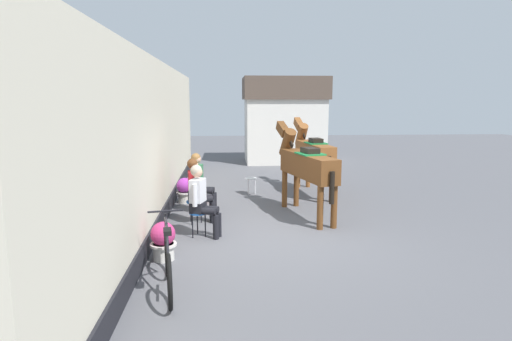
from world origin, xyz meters
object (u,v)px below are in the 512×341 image
saddled_horse_near (305,165)px  saddled_horse_far (313,152)px  seated_visitor_middle (197,187)px  flower_planter_nearest (163,240)px  flower_planter_farthest (185,190)px  seated_visitor_near (201,197)px  leaning_bicycle (168,263)px  spare_stool_white (251,180)px  satchel_bag (203,200)px  seated_visitor_far (200,180)px

saddled_horse_near → saddled_horse_far: (0.64, 2.27, 0.00)m
seated_visitor_middle → flower_planter_nearest: 2.19m
flower_planter_farthest → seated_visitor_near: bearing=-78.4°
saddled_horse_near → seated_visitor_near: bearing=-148.3°
flower_planter_nearest → saddled_horse_far: bearing=54.5°
flower_planter_farthest → leaning_bicycle: bearing=-87.3°
leaning_bicycle → spare_stool_white: leaning_bicycle is taller
flower_planter_nearest → satchel_bag: bearing=83.1°
seated_visitor_middle → saddled_horse_far: saddled_horse_far is taller
seated_visitor_middle → leaning_bicycle: 3.30m
saddled_horse_far → satchel_bag: size_ratio=10.68×
flower_planter_nearest → flower_planter_farthest: same height
saddled_horse_far → flower_planter_farthest: 3.66m
seated_visitor_near → flower_planter_farthest: 2.89m
saddled_horse_near → saddled_horse_far: same height
satchel_bag → seated_visitor_near: bearing=-165.3°
seated_visitor_middle → satchel_bag: bearing=88.8°
saddled_horse_far → leaning_bicycle: saddled_horse_far is taller
flower_planter_nearest → flower_planter_farthest: (-0.01, 3.96, 0.00)m
seated_visitor_near → flower_planter_nearest: (-0.56, -1.17, -0.44)m
saddled_horse_far → seated_visitor_middle: bearing=-137.9°
spare_stool_white → satchel_bag: 1.64m
saddled_horse_far → satchel_bag: saddled_horse_far is taller
seated_visitor_middle → leaning_bicycle: size_ratio=0.80×
seated_visitor_middle → satchel_bag: 1.84m
saddled_horse_near → flower_planter_farthest: bearing=153.5°
spare_stool_white → satchel_bag: bearing=-141.2°
seated_visitor_middle → saddled_horse_far: bearing=42.1°
seated_visitor_far → flower_planter_nearest: size_ratio=2.17×
seated_visitor_middle → flower_planter_nearest: size_ratio=2.17×
spare_stool_white → flower_planter_farthest: bearing=-153.5°
saddled_horse_far → spare_stool_white: 1.88m
seated_visitor_far → spare_stool_white: bearing=55.4°
leaning_bicycle → saddled_horse_far: bearing=61.8°
saddled_horse_near → satchel_bag: (-2.35, 1.26, -1.06)m
seated_visitor_near → seated_visitor_middle: same height
saddled_horse_far → flower_planter_farthest: bearing=-166.0°
flower_planter_farthest → satchel_bag: 0.55m
spare_stool_white → seated_visitor_far: bearing=-124.6°
seated_visitor_near → seated_visitor_far: size_ratio=1.00×
saddled_horse_near → leaning_bicycle: saddled_horse_near is taller
seated_visitor_far → saddled_horse_near: 2.44m
seated_visitor_middle → seated_visitor_far: bearing=89.2°
seated_visitor_far → flower_planter_nearest: bearing=-98.4°
spare_stool_white → seated_visitor_middle: bearing=-115.4°
saddled_horse_far → satchel_bag: 3.32m
seated_visitor_near → flower_planter_nearest: size_ratio=2.17×
saddled_horse_far → seated_visitor_far: bearing=-148.2°
seated_visitor_far → saddled_horse_far: (3.01, 1.86, 0.38)m
flower_planter_farthest → spare_stool_white: size_ratio=1.39×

